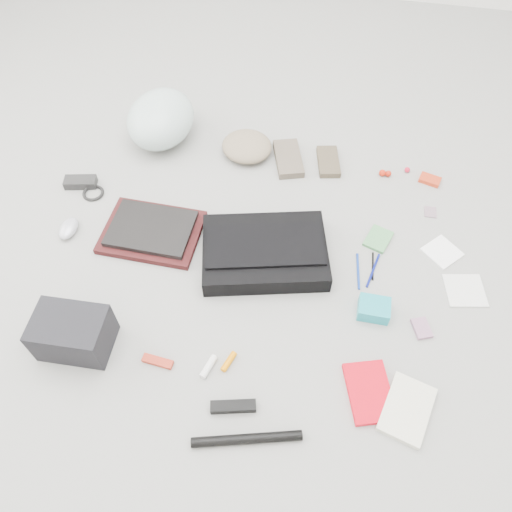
% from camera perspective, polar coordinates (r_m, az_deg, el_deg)
% --- Properties ---
extents(ground_plane, '(4.00, 4.00, 0.00)m').
position_cam_1_polar(ground_plane, '(1.79, 0.00, -0.94)').
color(ground_plane, gray).
extents(messenger_bag, '(0.50, 0.41, 0.07)m').
position_cam_1_polar(messenger_bag, '(1.78, 1.00, 0.43)').
color(messenger_bag, black).
rests_on(messenger_bag, ground_plane).
extents(bag_flap, '(0.45, 0.28, 0.01)m').
position_cam_1_polar(bag_flap, '(1.74, 1.02, 1.25)').
color(bag_flap, black).
rests_on(bag_flap, messenger_bag).
extents(laptop_sleeve, '(0.36, 0.27, 0.02)m').
position_cam_1_polar(laptop_sleeve, '(1.90, -11.78, 2.68)').
color(laptop_sleeve, '#3A1112').
rests_on(laptop_sleeve, ground_plane).
extents(laptop, '(0.30, 0.22, 0.02)m').
position_cam_1_polar(laptop, '(1.89, -11.89, 3.10)').
color(laptop, black).
rests_on(laptop, laptop_sleeve).
extents(bike_helmet, '(0.30, 0.36, 0.20)m').
position_cam_1_polar(bike_helmet, '(2.22, -10.83, 15.13)').
color(bike_helmet, silver).
rests_on(bike_helmet, ground_plane).
extents(beanie, '(0.27, 0.26, 0.07)m').
position_cam_1_polar(beanie, '(2.15, -1.05, 12.42)').
color(beanie, '#86745C').
rests_on(beanie, ground_plane).
extents(mitten_left, '(0.16, 0.23, 0.03)m').
position_cam_1_polar(mitten_left, '(2.13, 3.71, 11.05)').
color(mitten_left, brown).
rests_on(mitten_left, ground_plane).
extents(mitten_right, '(0.12, 0.18, 0.03)m').
position_cam_1_polar(mitten_right, '(2.14, 8.27, 10.62)').
color(mitten_right, brown).
rests_on(mitten_right, ground_plane).
extents(power_brick, '(0.13, 0.08, 0.03)m').
position_cam_1_polar(power_brick, '(2.15, -19.42, 7.96)').
color(power_brick, black).
rests_on(power_brick, ground_plane).
extents(cable_coil, '(0.10, 0.10, 0.01)m').
position_cam_1_polar(cable_coil, '(2.11, -18.10, 6.85)').
color(cable_coil, black).
rests_on(cable_coil, ground_plane).
extents(mouse, '(0.06, 0.10, 0.04)m').
position_cam_1_polar(mouse, '(1.99, -20.64, 2.97)').
color(mouse, '#AEAFBB').
rests_on(mouse, ground_plane).
extents(camera_bag, '(0.23, 0.17, 0.14)m').
position_cam_1_polar(camera_bag, '(1.67, -20.19, -8.27)').
color(camera_bag, black).
rests_on(camera_bag, ground_plane).
extents(multitool, '(0.10, 0.04, 0.02)m').
position_cam_1_polar(multitool, '(1.63, -11.17, -11.73)').
color(multitool, '#9D2514').
rests_on(multitool, ground_plane).
extents(toiletry_tube_white, '(0.04, 0.08, 0.02)m').
position_cam_1_polar(toiletry_tube_white, '(1.59, -5.46, -12.47)').
color(toiletry_tube_white, silver).
rests_on(toiletry_tube_white, ground_plane).
extents(toiletry_tube_orange, '(0.04, 0.07, 0.02)m').
position_cam_1_polar(toiletry_tube_orange, '(1.60, -3.14, -11.96)').
color(toiletry_tube_orange, orange).
rests_on(toiletry_tube_orange, ground_plane).
extents(u_lock, '(0.14, 0.06, 0.03)m').
position_cam_1_polar(u_lock, '(1.54, -2.61, -16.81)').
color(u_lock, black).
rests_on(u_lock, ground_plane).
extents(bike_pump, '(0.31, 0.11, 0.03)m').
position_cam_1_polar(bike_pump, '(1.51, -1.05, -20.18)').
color(bike_pump, black).
rests_on(bike_pump, ground_plane).
extents(book_red, '(0.18, 0.22, 0.02)m').
position_cam_1_polar(book_red, '(1.59, 12.83, -14.92)').
color(book_red, red).
rests_on(book_red, ground_plane).
extents(book_white, '(0.18, 0.22, 0.02)m').
position_cam_1_polar(book_white, '(1.60, 16.86, -16.42)').
color(book_white, beige).
rests_on(book_white, ground_plane).
extents(notepad, '(0.11, 0.13, 0.01)m').
position_cam_1_polar(notepad, '(1.91, 13.79, 1.91)').
color(notepad, '#48884E').
rests_on(notepad, ground_plane).
extents(pen_blue, '(0.03, 0.15, 0.01)m').
position_cam_1_polar(pen_blue, '(1.81, 11.59, -1.71)').
color(pen_blue, navy).
rests_on(pen_blue, ground_plane).
extents(pen_black, '(0.01, 0.12, 0.01)m').
position_cam_1_polar(pen_black, '(1.83, 13.20, -1.14)').
color(pen_black, black).
rests_on(pen_black, ground_plane).
extents(pen_navy, '(0.04, 0.15, 0.01)m').
position_cam_1_polar(pen_navy, '(1.82, 13.23, -1.61)').
color(pen_navy, navy).
rests_on(pen_navy, ground_plane).
extents(accordion_wallet, '(0.10, 0.08, 0.05)m').
position_cam_1_polar(accordion_wallet, '(1.71, 13.31, -5.90)').
color(accordion_wallet, teal).
rests_on(accordion_wallet, ground_plane).
extents(card_deck, '(0.07, 0.09, 0.01)m').
position_cam_1_polar(card_deck, '(1.74, 18.40, -7.85)').
color(card_deck, '#9E6E8D').
rests_on(card_deck, ground_plane).
extents(napkin_top, '(0.16, 0.16, 0.01)m').
position_cam_1_polar(napkin_top, '(1.94, 20.50, 0.44)').
color(napkin_top, white).
rests_on(napkin_top, ground_plane).
extents(napkin_bottom, '(0.15, 0.15, 0.01)m').
position_cam_1_polar(napkin_bottom, '(1.87, 22.76, -3.66)').
color(napkin_bottom, silver).
rests_on(napkin_bottom, ground_plane).
extents(lollipop_a, '(0.03, 0.03, 0.03)m').
position_cam_1_polar(lollipop_a, '(2.14, 14.24, 9.19)').
color(lollipop_a, red).
rests_on(lollipop_a, ground_plane).
extents(lollipop_b, '(0.03, 0.03, 0.03)m').
position_cam_1_polar(lollipop_b, '(2.14, 14.87, 9.08)').
color(lollipop_b, '#A31B0A').
rests_on(lollipop_b, ground_plane).
extents(lollipop_c, '(0.03, 0.03, 0.02)m').
position_cam_1_polar(lollipop_c, '(2.18, 16.89, 9.41)').
color(lollipop_c, red).
rests_on(lollipop_c, ground_plane).
extents(altoids_tin, '(0.09, 0.07, 0.02)m').
position_cam_1_polar(altoids_tin, '(2.17, 19.25, 8.23)').
color(altoids_tin, red).
rests_on(altoids_tin, ground_plane).
extents(stamp_sheet, '(0.05, 0.06, 0.00)m').
position_cam_1_polar(stamp_sheet, '(2.06, 19.30, 4.77)').
color(stamp_sheet, gray).
rests_on(stamp_sheet, ground_plane).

